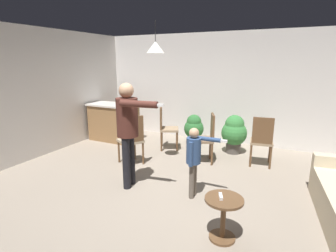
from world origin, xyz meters
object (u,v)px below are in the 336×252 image
dining_chair_centre_back (262,139)px  dining_chair_spare (132,138)px  side_table_by_couch (223,214)px  dining_chair_by_counter (206,136)px  dining_chair_near_wall (166,126)px  person_child (194,155)px  potted_plant_by_wall (234,132)px  kitchen_counter (114,122)px  spare_remote_on_table (221,196)px  person_adult (128,124)px  potted_plant_corner (194,128)px

dining_chair_centre_back → dining_chair_spare: (-2.30, -1.03, 0.00)m
side_table_by_couch → dining_chair_by_counter: 2.43m
dining_chair_near_wall → dining_chair_by_counter: bearing=45.0°
side_table_by_couch → person_child: size_ratio=0.48×
side_table_by_couch → potted_plant_by_wall: bearing=100.3°
kitchen_counter → person_child: size_ratio=1.17×
kitchen_counter → spare_remote_on_table: 4.43m
person_adult → potted_plant_corner: 2.68m
potted_plant_by_wall → spare_remote_on_table: potted_plant_by_wall is taller
dining_chair_spare → potted_plant_corner: 1.91m
person_adult → dining_chair_by_counter: (0.79, 1.57, -0.51)m
side_table_by_couch → dining_chair_centre_back: bearing=87.8°
spare_remote_on_table → dining_chair_spare: bearing=145.8°
side_table_by_couch → dining_chair_by_counter: dining_chair_by_counter is taller
dining_chair_centre_back → potted_plant_corner: size_ratio=1.35×
person_child → potted_plant_by_wall: (0.10, 2.27, -0.20)m
kitchen_counter → person_child: person_child is taller
potted_plant_corner → person_child: bearing=-69.4°
spare_remote_on_table → potted_plant_corner: bearing=115.3°
dining_chair_spare → spare_remote_on_table: 2.62m
person_adult → dining_chair_by_counter: 1.83m
kitchen_counter → dining_chair_by_counter: bearing=-9.4°
kitchen_counter → spare_remote_on_table: bearing=-37.2°
dining_chair_by_counter → dining_chair_spare: bearing=98.4°
kitchen_counter → side_table_by_couch: bearing=-36.8°
kitchen_counter → dining_chair_spare: 1.82m
person_adult → dining_chair_spare: bearing=-158.1°
dining_chair_by_counter → dining_chair_near_wall: size_ratio=1.00×
potted_plant_by_wall → spare_remote_on_table: size_ratio=6.64×
dining_chair_by_counter → potted_plant_corner: 1.22m
person_adult → potted_plant_corner: size_ratio=2.28×
person_adult → spare_remote_on_table: person_adult is taller
kitchen_counter → person_adult: person_adult is taller
side_table_by_couch → potted_plant_by_wall: 3.11m
person_child → side_table_by_couch: bearing=38.3°
kitchen_counter → dining_chair_by_counter: dining_chair_by_counter is taller
dining_chair_by_counter → dining_chair_centre_back: 1.06m
dining_chair_spare → potted_plant_by_wall: 2.29m
potted_plant_by_wall → dining_chair_centre_back: bearing=-40.5°
dining_chair_near_wall → potted_plant_by_wall: (1.48, 0.42, -0.07)m
potted_plant_corner → kitchen_counter: bearing=-163.3°
potted_plant_by_wall → person_child: bearing=-92.6°
person_child → dining_chair_spare: bearing=-115.3°
person_child → dining_chair_by_counter: size_ratio=1.08×
dining_chair_near_wall → spare_remote_on_table: dining_chair_near_wall is taller
side_table_by_couch → dining_chair_by_counter: bearing=112.7°
kitchen_counter → dining_chair_by_counter: (2.63, -0.43, 0.07)m
dining_chair_by_counter → potted_plant_corner: (-0.65, 1.03, -0.14)m
dining_chair_near_wall → dining_chair_centre_back: (2.13, -0.13, 0.00)m
person_child → potted_plant_corner: bearing=-161.0°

